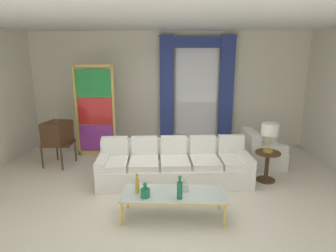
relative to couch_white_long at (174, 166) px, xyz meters
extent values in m
plane|color=silver|center=(-0.18, -0.66, -0.31)|extent=(16.00, 16.00, 0.00)
cube|color=silver|center=(-0.18, 2.40, 1.19)|extent=(8.00, 0.12, 3.00)
cube|color=white|center=(-0.18, 0.14, 2.71)|extent=(8.00, 7.60, 0.04)
cube|color=white|center=(0.56, 2.32, 1.24)|extent=(1.10, 0.02, 2.50)
cylinder|color=gold|center=(0.56, 2.24, 2.55)|extent=(2.00, 0.04, 0.04)
cube|color=navy|center=(-0.21, 2.22, 1.24)|extent=(0.36, 0.12, 2.70)
cube|color=navy|center=(1.33, 2.22, 1.24)|extent=(0.36, 0.12, 2.70)
cube|color=navy|center=(0.56, 2.22, 2.41)|extent=(1.80, 0.10, 0.28)
cube|color=white|center=(0.01, -0.10, -0.12)|extent=(2.96, 1.13, 0.38)
cube|color=white|center=(-0.02, 0.27, 0.08)|extent=(2.91, 0.44, 0.78)
cube|color=white|center=(1.36, 0.01, -0.03)|extent=(0.27, 0.87, 0.56)
cube|color=white|center=(-1.35, -0.21, -0.03)|extent=(0.27, 0.87, 0.56)
cube|color=white|center=(1.17, -0.05, 0.13)|extent=(0.59, 0.78, 0.12)
cube|color=white|center=(1.14, 0.27, 0.35)|extent=(0.52, 0.18, 0.40)
cube|color=white|center=(0.59, -0.10, 0.13)|extent=(0.59, 0.78, 0.12)
cube|color=white|center=(0.56, 0.22, 0.35)|extent=(0.52, 0.18, 0.40)
cube|color=white|center=(0.01, -0.15, 0.13)|extent=(0.59, 0.78, 0.12)
cube|color=white|center=(-0.01, 0.17, 0.35)|extent=(0.52, 0.18, 0.40)
cube|color=white|center=(-0.57, -0.19, 0.13)|extent=(0.59, 0.78, 0.12)
cube|color=white|center=(-0.59, 0.13, 0.35)|extent=(0.52, 0.18, 0.40)
cube|color=white|center=(-1.14, -0.24, 0.13)|extent=(0.59, 0.78, 0.12)
cube|color=white|center=(-1.17, 0.08, 0.35)|extent=(0.52, 0.18, 0.40)
cube|color=silver|center=(0.00, -1.35, 0.09)|extent=(1.57, 0.58, 0.02)
cube|color=gold|center=(0.00, -1.08, 0.07)|extent=(1.57, 0.04, 0.03)
cube|color=gold|center=(0.00, -1.62, 0.07)|extent=(1.57, 0.04, 0.03)
cube|color=gold|center=(-0.77, -1.35, 0.07)|extent=(0.04, 0.58, 0.03)
cube|color=gold|center=(0.76, -1.35, 0.07)|extent=(0.04, 0.58, 0.03)
cylinder|color=gold|center=(-0.75, -1.10, -0.12)|extent=(0.04, 0.04, 0.38)
cylinder|color=gold|center=(0.74, -1.10, -0.12)|extent=(0.04, 0.04, 0.38)
cylinder|color=gold|center=(-0.75, -1.60, -0.12)|extent=(0.04, 0.04, 0.38)
cylinder|color=gold|center=(0.74, -1.60, -0.12)|extent=(0.04, 0.04, 0.38)
cylinder|color=#196B3D|center=(0.09, -1.53, 0.23)|extent=(0.08, 0.08, 0.26)
cylinder|color=#196B3D|center=(0.09, -1.53, 0.39)|extent=(0.04, 0.04, 0.06)
sphere|color=#196B3D|center=(0.09, -1.53, 0.44)|extent=(0.05, 0.05, 0.05)
cylinder|color=#196B3D|center=(-0.41, -1.50, 0.17)|extent=(0.14, 0.14, 0.13)
cylinder|color=#196B3D|center=(-0.41, -1.50, 0.26)|extent=(0.05, 0.05, 0.05)
sphere|color=#196B3D|center=(-0.41, -1.50, 0.31)|extent=(0.06, 0.06, 0.06)
cylinder|color=silver|center=(0.16, -1.28, 0.17)|extent=(0.13, 0.13, 0.13)
cylinder|color=silver|center=(0.16, -1.28, 0.26)|extent=(0.04, 0.04, 0.05)
sphere|color=silver|center=(0.16, -1.28, 0.30)|extent=(0.06, 0.06, 0.06)
cylinder|color=gold|center=(-0.54, -1.38, 0.22)|extent=(0.06, 0.06, 0.23)
cylinder|color=gold|center=(-0.54, -1.38, 0.36)|extent=(0.03, 0.03, 0.06)
sphere|color=gold|center=(-0.54, -1.38, 0.40)|extent=(0.04, 0.04, 0.04)
cube|color=#472D19|center=(-2.58, 0.75, 0.19)|extent=(0.62, 0.54, 0.03)
cylinder|color=#472D19|center=(-2.87, 0.52, -0.06)|extent=(0.04, 0.04, 0.50)
cylinder|color=#472D19|center=(-2.77, 1.07, -0.06)|extent=(0.04, 0.04, 0.50)
cylinder|color=#472D19|center=(-2.40, 0.43, -0.06)|extent=(0.04, 0.04, 0.50)
cylinder|color=#472D19|center=(-2.30, 0.98, -0.06)|extent=(0.04, 0.04, 0.50)
cube|color=#472D19|center=(-2.58, 0.75, 0.45)|extent=(0.58, 0.64, 0.48)
cube|color=black|center=(-2.82, 0.80, 0.47)|extent=(0.09, 0.39, 0.30)
cylinder|color=gold|center=(-2.83, 0.72, 0.28)|extent=(0.02, 0.04, 0.04)
cylinder|color=gold|center=(-2.80, 0.87, 0.28)|extent=(0.02, 0.04, 0.04)
cylinder|color=silver|center=(-2.58, 0.75, 0.87)|extent=(0.03, 0.13, 0.34)
cylinder|color=silver|center=(-2.58, 0.75, 0.87)|extent=(0.03, 0.13, 0.34)
cube|color=white|center=(1.99, 0.84, -0.11)|extent=(0.84, 0.84, 0.40)
cube|color=white|center=(1.99, 0.84, 0.14)|extent=(0.73, 0.73, 0.10)
cube|color=white|center=(1.67, 0.82, 0.09)|extent=(0.25, 0.81, 0.80)
cube|color=white|center=(1.97, 1.16, -0.02)|extent=(0.75, 0.22, 0.58)
cube|color=white|center=(2.01, 0.52, -0.02)|extent=(0.75, 0.22, 0.58)
cube|color=gold|center=(-2.35, 1.42, 0.79)|extent=(0.05, 0.05, 2.20)
cube|color=gold|center=(-1.45, 1.42, 0.79)|extent=(0.05, 0.05, 2.20)
cube|color=gold|center=(-1.90, 1.42, 1.86)|extent=(0.90, 0.05, 0.06)
cube|color=gold|center=(-1.90, 1.42, -0.26)|extent=(0.90, 0.05, 0.10)
cube|color=purple|center=(-1.90, 1.42, 0.13)|extent=(0.82, 0.02, 0.64)
cube|color=red|center=(-1.90, 1.42, 0.79)|extent=(0.82, 0.02, 0.64)
cube|color=#238E3D|center=(-1.90, 1.42, 1.46)|extent=(0.82, 0.02, 0.64)
cylinder|color=beige|center=(-1.43, 1.09, -0.28)|extent=(0.16, 0.16, 0.06)
ellipsoid|color=navy|center=(-1.43, 1.09, -0.17)|extent=(0.18, 0.32, 0.20)
sphere|color=navy|center=(-1.43, 1.23, -0.06)|extent=(0.09, 0.09, 0.09)
cone|color=gold|center=(-1.43, 1.29, -0.06)|extent=(0.02, 0.04, 0.02)
cone|color=#318552|center=(-1.43, 0.91, -0.07)|extent=(0.44, 0.40, 0.50)
cylinder|color=#472D19|center=(1.82, 0.03, 0.27)|extent=(0.48, 0.48, 0.03)
cylinder|color=#472D19|center=(1.82, 0.03, -0.02)|extent=(0.08, 0.08, 0.55)
cylinder|color=#472D19|center=(1.82, 0.03, -0.29)|extent=(0.36, 0.36, 0.03)
cylinder|color=#B29338|center=(1.82, 0.03, 0.31)|extent=(0.18, 0.18, 0.04)
cylinder|color=#B29338|center=(1.82, 0.03, 0.51)|extent=(0.03, 0.03, 0.36)
cylinder|color=white|center=(1.82, 0.03, 0.75)|extent=(0.32, 0.32, 0.22)
camera|label=1|loc=(0.03, -5.39, 2.16)|focal=31.31mm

